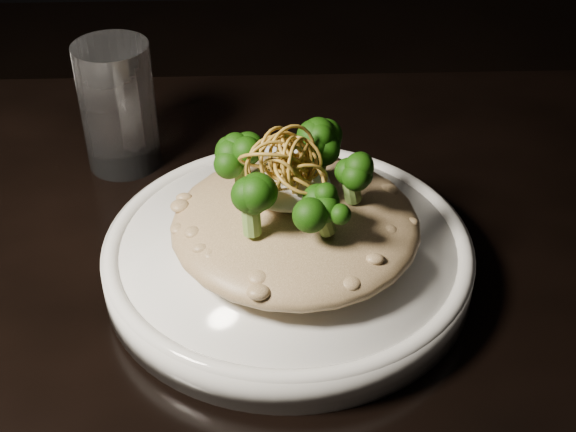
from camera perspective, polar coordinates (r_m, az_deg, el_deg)
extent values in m
cube|color=black|center=(0.60, -8.36, -9.55)|extent=(1.10, 0.80, 0.04)
cylinder|color=black|center=(1.17, 19.33, -9.42)|extent=(0.05, 0.05, 0.71)
cylinder|color=silver|center=(0.62, 0.00, -2.99)|extent=(0.28, 0.28, 0.03)
ellipsoid|color=brown|center=(0.60, 0.54, -0.59)|extent=(0.19, 0.19, 0.04)
ellipsoid|color=white|center=(0.59, 0.04, 2.18)|extent=(0.06, 0.06, 0.02)
cylinder|color=white|center=(0.74, -11.99, 7.62)|extent=(0.08, 0.08, 0.12)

